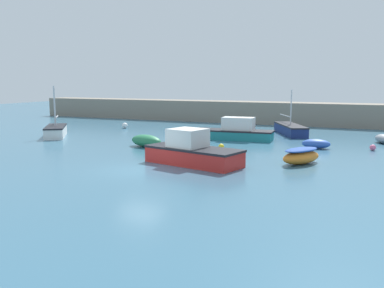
{
  "coord_description": "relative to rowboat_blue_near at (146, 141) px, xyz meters",
  "views": [
    {
      "loc": [
        11.64,
        -19.06,
        4.67
      ],
      "look_at": [
        -0.12,
        6.88,
        0.46
      ],
      "focal_mm": 40.0,
      "sensor_mm": 36.0,
      "label": 1
    }
  ],
  "objects": [
    {
      "name": "fishing_dinghy_green",
      "position": [
        11.16,
        4.28,
        -0.11
      ],
      "size": [
        2.02,
        1.19,
        0.66
      ],
      "rotation": [
        0.0,
        0.0,
        3.22
      ],
      "color": "#2D56B7",
      "rests_on": "ground_plane"
    },
    {
      "name": "mooring_buoy_pink",
      "position": [
        14.8,
        4.94,
        -0.23
      ],
      "size": [
        0.41,
        0.41,
        0.41
      ],
      "primitive_type": "sphere",
      "color": "#EA668C",
      "rests_on": "ground_plane"
    },
    {
      "name": "dinghy_near_pier",
      "position": [
        15.49,
        8.94,
        -0.1
      ],
      "size": [
        1.9,
        2.2,
        0.68
      ],
      "rotation": [
        0.0,
        0.0,
        2.11
      ],
      "color": "gray",
      "rests_on": "ground_plane"
    },
    {
      "name": "sailboat_twin_hulled",
      "position": [
        7.89,
        11.46,
        0.02
      ],
      "size": [
        4.04,
        6.16,
        3.92
      ],
      "rotation": [
        0.0,
        0.0,
        5.19
      ],
      "color": "navy",
      "rests_on": "ground_plane"
    },
    {
      "name": "rowboat_with_red_cover",
      "position": [
        11.22,
        -1.84,
        0.03
      ],
      "size": [
        2.38,
        3.01,
        0.93
      ],
      "rotation": [
        0.0,
        0.0,
        4.21
      ],
      "color": "orange",
      "rests_on": "ground_plane"
    },
    {
      "name": "rowboat_blue_near",
      "position": [
        0.0,
        0.0,
        0.0
      ],
      "size": [
        2.95,
        1.9,
        0.87
      ],
      "rotation": [
        0.0,
        0.0,
        2.87
      ],
      "color": "#287A4C",
      "rests_on": "ground_plane"
    },
    {
      "name": "harbor_breakwater",
      "position": [
        3.79,
        20.3,
        0.75
      ],
      "size": [
        59.67,
        3.36,
        2.37
      ],
      "primitive_type": "cube",
      "color": "gray",
      "rests_on": "ground_plane"
    },
    {
      "name": "mooring_buoy_white",
      "position": [
        -8.08,
        9.56,
        -0.16
      ],
      "size": [
        0.56,
        0.56,
        0.56
      ],
      "primitive_type": "sphere",
      "color": "white",
      "rests_on": "ground_plane"
    },
    {
      "name": "motorboat_with_cabin",
      "position": [
        4.47,
        6.25,
        0.2
      ],
      "size": [
        6.64,
        2.49,
        1.81
      ],
      "rotation": [
        0.0,
        0.0,
        3.23
      ],
      "color": "teal",
      "rests_on": "ground_plane"
    },
    {
      "name": "sailboat_short_mast",
      "position": [
        -9.81,
        1.7,
        0.05
      ],
      "size": [
        3.9,
        4.55,
        4.26
      ],
      "rotation": [
        0.0,
        0.0,
        5.35
      ],
      "color": "white",
      "rests_on": "ground_plane"
    },
    {
      "name": "ground_plane",
      "position": [
        3.79,
        -7.07,
        -0.54
      ],
      "size": [
        120.0,
        120.0,
        0.2
      ],
      "primitive_type": "cube",
      "color": "#38667F"
    },
    {
      "name": "mooring_buoy_yellow",
      "position": [
        5.28,
        1.16,
        -0.24
      ],
      "size": [
        0.39,
        0.39,
        0.39
      ],
      "primitive_type": "sphere",
      "color": "yellow",
      "rests_on": "ground_plane"
    },
    {
      "name": "cabin_cruiser_white",
      "position": [
        5.62,
        -4.49,
        0.28
      ],
      "size": [
        6.01,
        3.42,
        2.0
      ],
      "rotation": [
        0.0,
        0.0,
        6.04
      ],
      "color": "red",
      "rests_on": "ground_plane"
    }
  ]
}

